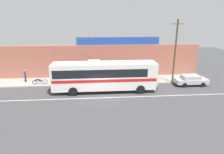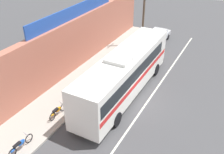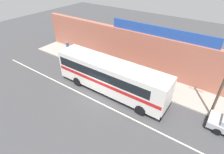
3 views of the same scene
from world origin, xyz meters
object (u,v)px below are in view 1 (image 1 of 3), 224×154
(motorcycle_purple, at_px, (67,80))
(pedestrian_near_shop, at_px, (25,75))
(parked_car, at_px, (191,80))
(intercity_bus, at_px, (104,75))
(motorcycle_red, at_px, (40,81))
(utility_pole, at_px, (175,51))

(motorcycle_purple, relative_size, pedestrian_near_shop, 1.07)
(parked_car, xyz_separation_m, pedestrian_near_shop, (-22.15, 2.80, 0.39))
(intercity_bus, xyz_separation_m, motorcycle_purple, (-4.81, 2.93, -1.50))
(parked_car, relative_size, motorcycle_red, 2.14)
(utility_pole, bearing_deg, motorcycle_red, 178.52)
(parked_car, bearing_deg, motorcycle_red, 175.32)
(parked_car, distance_m, motorcycle_purple, 16.44)
(motorcycle_red, bearing_deg, motorcycle_purple, 1.00)
(motorcycle_red, bearing_deg, intercity_bus, -18.79)
(parked_car, xyz_separation_m, motorcycle_purple, (-16.35, 1.70, -0.17))
(intercity_bus, relative_size, parked_car, 2.91)
(parked_car, height_order, motorcycle_purple, parked_car)
(intercity_bus, height_order, pedestrian_near_shop, intercity_bus)
(pedestrian_near_shop, bearing_deg, motorcycle_red, -28.18)
(motorcycle_purple, relative_size, motorcycle_red, 0.93)
(parked_car, distance_m, utility_pole, 4.37)
(utility_pole, relative_size, pedestrian_near_shop, 4.89)
(utility_pole, distance_m, motorcycle_purple, 14.85)
(intercity_bus, distance_m, pedestrian_near_shop, 11.38)
(intercity_bus, xyz_separation_m, parked_car, (11.54, 1.23, -1.33))
(utility_pole, relative_size, motorcycle_red, 4.23)
(intercity_bus, height_order, parked_car, intercity_bus)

